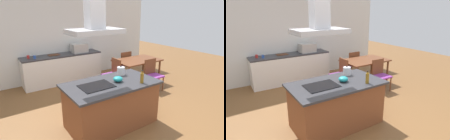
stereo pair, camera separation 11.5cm
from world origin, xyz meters
The scene contains 17 objects.
ground centered at (0.00, 1.50, 0.00)m, with size 16.00×16.00×0.00m, color brown.
wall_back centered at (0.00, 3.25, 1.35)m, with size 7.20×0.10×2.70m, color white.
kitchen_island centered at (0.00, 0.00, 0.45)m, with size 1.80×1.02×0.90m.
cooktop centered at (-0.33, 0.00, 0.91)m, with size 0.60×0.44×0.01m, color black.
tea_kettle centered at (0.44, 0.28, 0.99)m, with size 0.22×0.16×0.20m.
olive_oil_bottle centered at (0.48, -0.34, 1.00)m, with size 0.07×0.07×0.25m.
mixing_bowl centered at (0.14, -0.02, 0.95)m, with size 0.19×0.19×0.10m, color teal.
back_counter centered at (0.09, 2.88, 0.45)m, with size 2.45×0.62×0.90m.
countertop_microwave centered at (0.67, 2.88, 1.04)m, with size 0.50×0.38×0.28m, color #B2AFAA.
coffee_mug_red centered at (-0.90, 2.93, 0.95)m, with size 0.08×0.08×0.09m, color red.
coffee_mug_blue centered at (-0.75, 2.81, 0.95)m, with size 0.08×0.08×0.09m, color #2D56B2.
cutting_board centered at (-0.15, 2.93, 0.91)m, with size 0.34×0.24×0.02m, color #59331E.
dining_table centered at (2.00, 1.51, 0.67)m, with size 1.40×0.90×0.75m.
chair_at_left_end centered at (1.08, 1.51, 0.51)m, with size 0.42×0.42×0.89m.
chair_facing_island centered at (2.00, 0.84, 0.51)m, with size 0.42×0.42×0.89m.
chair_facing_back_wall centered at (2.00, 2.17, 0.51)m, with size 0.42×0.42×0.89m.
range_hood centered at (-0.33, 0.00, 2.10)m, with size 0.90×0.55×0.78m.
Camera 2 is at (-1.82, -2.91, 2.23)m, focal length 30.82 mm.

